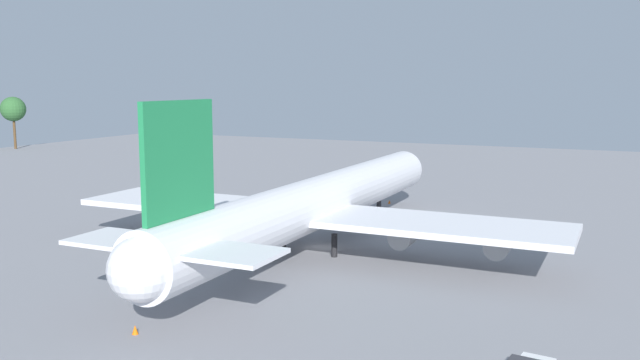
% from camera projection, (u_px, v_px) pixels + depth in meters
% --- Properties ---
extents(ground_plane, '(282.96, 282.96, 0.00)m').
position_uv_depth(ground_plane, '(320.00, 248.00, 81.27)').
color(ground_plane, gray).
extents(cargo_airplane, '(70.74, 58.85, 18.44)m').
position_uv_depth(cargo_airplane, '(318.00, 203.00, 80.03)').
color(cargo_airplane, silver).
rests_on(cargo_airplane, ground_plane).
extents(maintenance_van, '(4.51, 5.56, 2.40)m').
position_uv_depth(maintenance_van, '(329.00, 186.00, 121.62)').
color(maintenance_van, '#333338').
rests_on(maintenance_van, ground_plane).
extents(safety_cone_nose, '(0.43, 0.43, 0.62)m').
position_uv_depth(safety_cone_nose, '(389.00, 202.00, 110.68)').
color(safety_cone_nose, orange).
rests_on(safety_cone_nose, ground_plane).
extents(safety_cone_tail, '(0.52, 0.52, 0.74)m').
position_uv_depth(safety_cone_tail, '(135.00, 330.00, 53.25)').
color(safety_cone_tail, orange).
rests_on(safety_cone_tail, ground_plane).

